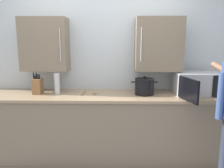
% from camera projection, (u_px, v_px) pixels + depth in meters
% --- Properties ---
extents(back_wall_tiled, '(4.26, 0.44, 2.63)m').
position_uv_depth(back_wall_tiled, '(102.00, 58.00, 3.27)').
color(back_wall_tiled, '#B2BCC1').
rests_on(back_wall_tiled, ground_plane).
extents(counter_unit, '(3.52, 0.69, 0.90)m').
position_uv_depth(counter_unit, '(101.00, 126.00, 3.10)').
color(counter_unit, '#756651').
rests_on(counter_unit, ground_plane).
extents(microwave_oven, '(0.58, 0.80, 0.29)m').
position_uv_depth(microwave_oven, '(195.00, 83.00, 3.00)').
color(microwave_oven, '#B7BABF').
rests_on(microwave_oven, counter_unit).
extents(wooden_spoon, '(0.21, 0.25, 0.02)m').
position_uv_depth(wooden_spoon, '(89.00, 93.00, 3.05)').
color(wooden_spoon, '#A37547').
rests_on(wooden_spoon, counter_unit).
extents(stock_pot, '(0.35, 0.26, 0.24)m').
position_uv_depth(stock_pot, '(144.00, 86.00, 2.99)').
color(stock_pot, black).
rests_on(stock_pot, counter_unit).
extents(knife_block, '(0.11, 0.15, 0.29)m').
position_uv_depth(knife_block, '(38.00, 86.00, 3.04)').
color(knife_block, brown).
rests_on(knife_block, counter_unit).
extents(thermos_flask, '(0.08, 0.08, 0.28)m').
position_uv_depth(thermos_flask, '(57.00, 84.00, 3.01)').
color(thermos_flask, '#B7BABF').
rests_on(thermos_flask, counter_unit).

